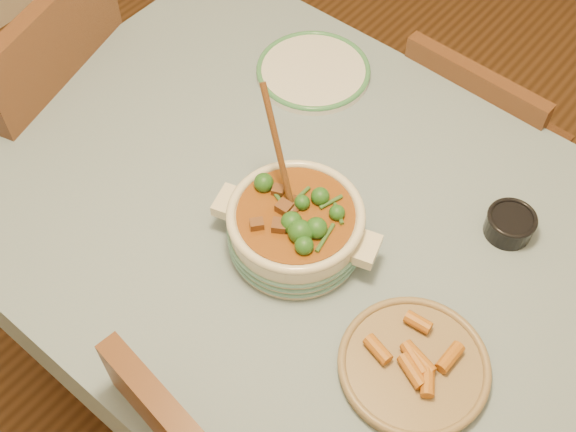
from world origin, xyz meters
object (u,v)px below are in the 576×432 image
Objects in this scene: chair_left at (48,120)px; dining_table at (339,265)px; chair_far at (471,147)px; white_plate at (313,71)px; stew_casserole at (296,225)px; condiment_bowl at (510,223)px; fried_plate at (414,365)px.

dining_table is at bearing 79.58° from chair_left.
white_plate is at bearing 44.98° from chair_far.
stew_casserole reaches higher than condiment_bowl.
chair_left reaches higher than white_plate.
dining_table is 0.36m from condiment_bowl.
chair_far reaches higher than fried_plate.
dining_table is at bearing 93.29° from chair_far.
fried_plate is at bearing 111.50° from chair_far.
stew_casserole is 0.80m from chair_far.
dining_table is 0.18m from stew_casserole.
chair_left is (-0.90, -0.72, 0.09)m from chair_far.
condiment_bowl is (0.59, -0.11, 0.02)m from white_plate.
dining_table is at bearing 152.31° from fried_plate.
chair_far is at bearing 43.36° from white_plate.
chair_left is at bearing 40.32° from chair_far.
condiment_bowl is 0.41× the size of fried_plate.
chair_far is (0.32, 0.31, -0.31)m from white_plate.
fried_plate reaches higher than white_plate.
chair_far reaches higher than white_plate.
chair_far reaches higher than condiment_bowl.
white_plate is at bearing 135.30° from dining_table.
chair_left is (-0.85, -0.01, -0.28)m from stew_casserole.
chair_far is at bearing 113.75° from chair_left.
condiment_bowl is 0.59m from chair_far.
white_plate is 0.54m from chair_far.
dining_table is at bearing -136.56° from condiment_bowl.
stew_casserole is 0.89m from chair_left.
condiment_bowl is at bearing 124.17° from chair_far.
fried_plate is (0.27, -0.14, 0.11)m from dining_table.
condiment_bowl reaches higher than fried_plate.
chair_left is at bearing -179.50° from stew_casserole.
white_plate is 0.74m from chair_left.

